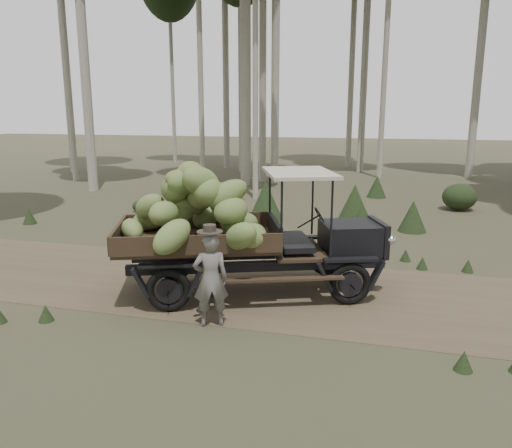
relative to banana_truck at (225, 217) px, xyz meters
name	(u,v)px	position (x,y,z in m)	size (l,w,h in m)	color
ground	(354,297)	(2.51, 0.43, -1.56)	(120.00, 120.00, 0.00)	#473D2B
dirt_track	(354,297)	(2.51, 0.43, -1.56)	(70.00, 4.00, 0.01)	brown
banana_truck	(225,217)	(0.00, 0.00, 0.00)	(5.53, 3.67, 2.75)	black
farmer	(211,279)	(0.25, -1.53, -0.73)	(0.70, 0.60, 1.76)	#605C58
undergrowth	(491,293)	(4.84, -0.11, -1.04)	(22.80, 24.26, 1.31)	#233319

